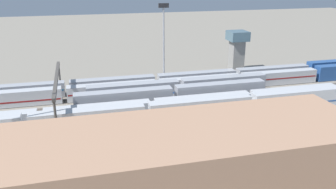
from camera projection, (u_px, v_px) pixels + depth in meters
name	position (u px, v px, depth m)	size (l,w,h in m)	color
ground_plane	(175.00, 103.00, 90.80)	(400.00, 400.00, 0.00)	gray
track_bed_0	(164.00, 88.00, 102.22)	(140.00, 2.80, 0.12)	#4C443D
track_bed_1	(168.00, 93.00, 97.64)	(140.00, 2.80, 0.12)	#4C443D
track_bed_2	(173.00, 99.00, 93.07)	(140.00, 2.80, 0.12)	#4C443D
track_bed_3	(178.00, 106.00, 88.49)	(140.00, 2.80, 0.12)	#4C443D
track_bed_4	(184.00, 113.00, 83.92)	(140.00, 2.80, 0.12)	#3D3833
track_bed_5	(191.00, 121.00, 79.34)	(140.00, 2.80, 0.12)	#3D3833
train_on_track_1	(150.00, 87.00, 95.81)	(139.00, 3.06, 4.40)	#285193
train_on_track_5	(201.00, 110.00, 79.04)	(119.80, 3.06, 5.00)	silver
train_on_track_4	(153.00, 108.00, 81.51)	(95.60, 3.00, 3.80)	silver
train_on_track_0	(149.00, 82.00, 100.55)	(139.00, 3.06, 4.40)	#285193
train_on_track_2	(180.00, 89.00, 92.69)	(47.20, 3.06, 5.00)	#A8AAB2
train_on_track_3	(174.00, 96.00, 87.38)	(47.20, 3.00, 5.00)	#A8AAB2
light_mast_0	(164.00, 33.00, 99.45)	(2.80, 0.70, 23.24)	#9EA0A5
signal_gantry	(57.00, 82.00, 81.70)	(0.70, 30.00, 8.80)	#4C4742
maintenance_shed	(154.00, 173.00, 48.25)	(59.07, 16.79, 11.78)	tan
control_tower	(237.00, 48.00, 116.06)	(6.00, 6.00, 13.32)	gray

